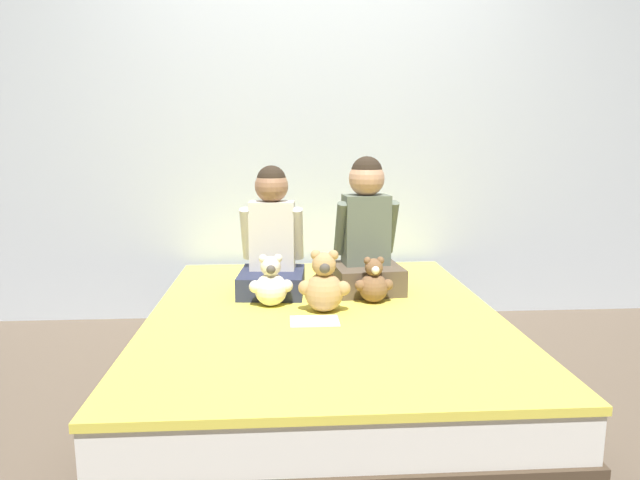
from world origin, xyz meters
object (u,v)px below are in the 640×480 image
Objects in this scene: child_on_right at (367,233)px; teddy_bear_between_children at (324,286)px; teddy_bear_held_by_left_child at (271,284)px; child_on_left at (272,241)px; bed at (324,349)px; teddy_bear_held_by_right_child at (374,283)px; sign_card at (315,321)px.

child_on_right is 0.46m from teddy_bear_between_children.
child_on_left is at bearing 86.86° from teddy_bear_held_by_left_child.
teddy_bear_held_by_left_child reaches higher than bed.
teddy_bear_between_children reaches higher than teddy_bear_held_by_right_child.
child_on_left is (-0.24, 0.36, 0.44)m from bed.
bed is 0.39m from teddy_bear_held_by_right_child.
teddy_bear_held_by_left_child is (-0.24, 0.10, 0.29)m from bed.
child_on_right is 3.28× the size of sign_card.
child_on_left reaches higher than bed.
bed is 2.91× the size of child_on_right.
teddy_bear_held_by_right_child is at bearing 0.15° from teddy_bear_held_by_left_child.
child_on_left reaches higher than teddy_bear_held_by_right_child.
teddy_bear_held_by_right_child is at bearing -95.17° from child_on_right.
child_on_right is (0.48, -0.00, 0.04)m from child_on_left.
child_on_left is 0.45m from teddy_bear_between_children.
sign_card is (-0.05, -0.15, -0.12)m from teddy_bear_between_children.
bed is 0.62m from child_on_left.
bed is 0.30m from teddy_bear_between_children.
teddy_bear_between_children is at bearing -130.60° from child_on_right.
teddy_bear_held_by_right_child is (0.25, 0.13, 0.28)m from bed.
teddy_bear_held_by_left_child is (-0.00, -0.25, -0.16)m from child_on_left.
teddy_bear_between_children reaches higher than teddy_bear_held_by_left_child.
child_on_left is at bearing 110.51° from sign_card.
teddy_bear_held_by_left_child is 0.49m from teddy_bear_held_by_right_child.
bed is 7.08× the size of teddy_bear_between_children.
child_on_left is 2.27× the size of teddy_bear_between_children.
teddy_bear_held_by_right_child is 0.41m from sign_card.
sign_card is at bearing -64.91° from child_on_left.
child_on_left is at bearing 173.70° from child_on_right.
bed is at bearing -125.94° from teddy_bear_between_children.
sign_card reaches higher than bed.
child_on_right reaches higher than child_on_left.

